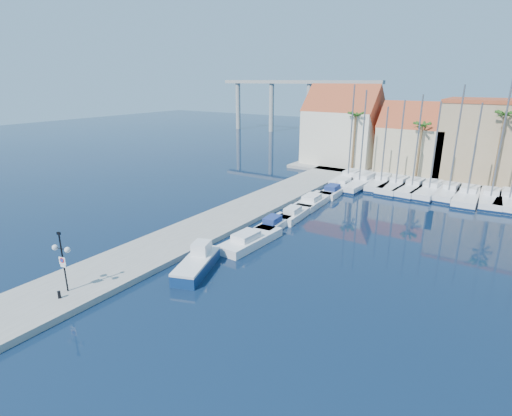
{
  "coord_description": "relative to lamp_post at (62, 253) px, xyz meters",
  "views": [
    {
      "loc": [
        16.34,
        -19.78,
        14.64
      ],
      "look_at": [
        -3.64,
        10.24,
        3.0
      ],
      "focal_mm": 28.0,
      "sensor_mm": 36.0,
      "label": 1
    }
  ],
  "objects": [
    {
      "name": "sailboat_8",
      "position": [
        22.71,
        42.39,
        -2.79
      ],
      "size": [
        3.16,
        9.55,
        14.83
      ],
      "rotation": [
        0.0,
        0.0,
        0.07
      ],
      "color": "white",
      "rests_on": "ground"
    },
    {
      "name": "palm_2",
      "position": [
        22.44,
        48.41,
        6.6
      ],
      "size": [
        2.6,
        2.6,
        11.15
      ],
      "color": "brown",
      "rests_on": "shore_north"
    },
    {
      "name": "sailboat_3",
      "position": [
        11.29,
        42.51,
        -2.84
      ],
      "size": [
        3.44,
        10.24,
        12.08
      ],
      "rotation": [
        0.0,
        0.0,
        -0.08
      ],
      "color": "white",
      "rests_on": "ground"
    },
    {
      "name": "motorboat_west_0",
      "position": [
        5.37,
        14.81,
        -2.91
      ],
      "size": [
        2.67,
        7.32,
        1.4
      ],
      "rotation": [
        0.0,
        0.0,
        -0.05
      ],
      "color": "white",
      "rests_on": "ground"
    },
    {
      "name": "sailboat_5",
      "position": [
        15.65,
        42.54,
        -2.84
      ],
      "size": [
        3.36,
        10.18,
        12.05
      ],
      "rotation": [
        0.0,
        0.0,
        -0.07
      ],
      "color": "white",
      "rests_on": "ground"
    },
    {
      "name": "motorboat_west_2",
      "position": [
        5.2,
        23.71,
        -2.91
      ],
      "size": [
        2.3,
        6.05,
        1.4
      ],
      "rotation": [
        0.0,
        0.0,
        0.07
      ],
      "color": "white",
      "rests_on": "ground"
    },
    {
      "name": "sailboat_6",
      "position": [
        18.0,
        42.52,
        -2.77
      ],
      "size": [
        2.87,
        8.66,
        14.08
      ],
      "rotation": [
        0.0,
        0.0,
        -0.07
      ],
      "color": "white",
      "rests_on": "ground"
    },
    {
      "name": "sailboat_4",
      "position": [
        13.46,
        42.44,
        -2.83
      ],
      "size": [
        3.39,
        10.12,
        12.87
      ],
      "rotation": [
        0.0,
        0.0,
        -0.08
      ],
      "color": "white",
      "rests_on": "ground"
    },
    {
      "name": "building_0",
      "position": [
        -1.56,
        53.41,
        3.11
      ],
      "size": [
        12.3,
        9.0,
        13.5
      ],
      "color": "beige",
      "rests_on": "shore_north"
    },
    {
      "name": "palm_1",
      "position": [
        12.44,
        48.41,
        4.72
      ],
      "size": [
        2.6,
        2.6,
        9.15
      ],
      "color": "brown",
      "rests_on": "shore_north"
    },
    {
      "name": "sailboat_0",
      "position": [
        4.17,
        42.78,
        -2.82
      ],
      "size": [
        3.18,
        10.38,
        13.98
      ],
      "rotation": [
        0.0,
        0.0,
        0.05
      ],
      "color": "white",
      "rests_on": "ground"
    },
    {
      "name": "fishing_boat",
      "position": [
        4.81,
        8.15,
        -2.73
      ],
      "size": [
        3.84,
        6.18,
        2.05
      ],
      "rotation": [
        0.0,
        0.0,
        0.35
      ],
      "color": "navy",
      "rests_on": "ground"
    },
    {
      "name": "sailboat_9",
      "position": [
        24.75,
        42.95,
        -2.81
      ],
      "size": [
        3.29,
        10.24,
        14.54
      ],
      "rotation": [
        0.0,
        0.0,
        -0.06
      ],
      "color": "white",
      "rests_on": "ground"
    },
    {
      "name": "motorboat_west_3",
      "position": [
        4.77,
        29.44,
        -2.91
      ],
      "size": [
        2.69,
        7.4,
        1.4
      ],
      "rotation": [
        0.0,
        0.0,
        0.05
      ],
      "color": "white",
      "rests_on": "ground"
    },
    {
      "name": "motorboat_west_1",
      "position": [
        4.99,
        19.8,
        -2.91
      ],
      "size": [
        2.2,
        5.81,
        1.4
      ],
      "rotation": [
        0.0,
        0.0,
        0.07
      ],
      "color": "white",
      "rests_on": "ground"
    },
    {
      "name": "ground",
      "position": [
        8.44,
        6.41,
        -3.42
      ],
      "size": [
        260.0,
        260.0,
        0.0
      ],
      "primitive_type": "plane",
      "color": "black",
      "rests_on": "ground"
    },
    {
      "name": "sailboat_2",
      "position": [
        9.04,
        42.83,
        -2.84
      ],
      "size": [
        3.06,
        9.71,
        11.17
      ],
      "rotation": [
        0.0,
        0.0,
        0.05
      ],
      "color": "white",
      "rests_on": "ground"
    },
    {
      "name": "sailboat_7",
      "position": [
        20.17,
        42.09,
        -2.84
      ],
      "size": [
        2.95,
        10.26,
        12.05
      ],
      "rotation": [
        0.0,
        0.0,
        0.03
      ],
      "color": "white",
      "rests_on": "ground"
    },
    {
      "name": "motorboat_west_4",
      "position": [
        4.97,
        35.08,
        -2.91
      ],
      "size": [
        2.44,
        6.62,
        1.4
      ],
      "rotation": [
        0.0,
        0.0,
        0.06
      ],
      "color": "white",
      "rests_on": "ground"
    },
    {
      "name": "shore_north",
      "position": [
        18.44,
        54.41,
        -3.17
      ],
      "size": [
        54.0,
        16.0,
        0.5
      ],
      "primitive_type": "cube",
      "color": "gray",
      "rests_on": "ground"
    },
    {
      "name": "lamp_post",
      "position": [
        0.0,
        0.0,
        0.0
      ],
      "size": [
        1.49,
        0.63,
        4.44
      ],
      "rotation": [
        0.0,
        0.0,
        0.21
      ],
      "color": "black",
      "rests_on": "quay_west"
    },
    {
      "name": "motorboat_west_6",
      "position": [
        4.65,
        43.54,
        -2.91
      ],
      "size": [
        1.91,
        5.81,
        1.4
      ],
      "rotation": [
        0.0,
        0.0,
        -0.01
      ],
      "color": "white",
      "rests_on": "ground"
    },
    {
      "name": "palm_0",
      "position": [
        2.44,
        48.41,
        5.66
      ],
      "size": [
        2.6,
        2.6,
        10.15
      ],
      "color": "brown",
      "rests_on": "shore_north"
    },
    {
      "name": "bollard",
      "position": [
        0.44,
        -0.87,
        -2.66
      ],
      "size": [
        0.21,
        0.21,
        0.52
      ],
      "primitive_type": "cylinder",
      "color": "black",
      "rests_on": "quay_west"
    },
    {
      "name": "motorboat_west_5",
      "position": [
        4.93,
        39.14,
        -2.91
      ],
      "size": [
        2.31,
        6.4,
        1.4
      ],
      "rotation": [
        0.0,
        0.0,
        -0.05
      ],
      "color": "white",
      "rests_on": "ground"
    },
    {
      "name": "quay_west",
      "position": [
        -0.56,
        19.91,
        -3.17
      ],
      "size": [
        6.0,
        77.0,
        0.5
      ],
      "primitive_type": "cube",
      "color": "gray",
      "rests_on": "ground"
    },
    {
      "name": "viaduct",
      "position": [
        -30.64,
        88.41,
        6.83
      ],
      "size": [
        48.0,
        2.2,
        14.45
      ],
      "color": "#9E9E99",
      "rests_on": "ground"
    },
    {
      "name": "building_1",
      "position": [
        10.44,
        53.41,
        1.88
      ],
      "size": [
        10.3,
        8.0,
        11.0
      ],
      "color": "#C4AF8A",
      "rests_on": "shore_north"
    },
    {
      "name": "building_2",
      "position": [
        21.44,
        54.41,
        2.84
      ],
      "size": [
        14.2,
        10.2,
        11.5
      ],
      "color": "tan",
      "rests_on": "shore_north"
    },
    {
      "name": "sailboat_1",
      "position": [
        6.42,
        41.65,
        -2.84
      ],
      "size": [
        3.8,
        11.72,
        13.33
      ],
      "rotation": [
        0.0,
        0.0,
        -0.07
      ],
      "color": "white",
      "rests_on": "ground"
    }
  ]
}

